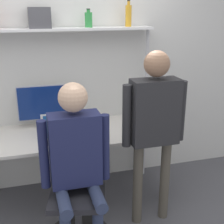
{
  "coord_description": "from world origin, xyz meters",
  "views": [
    {
      "loc": [
        -0.42,
        -2.52,
        1.97
      ],
      "look_at": [
        0.28,
        -0.08,
        1.1
      ],
      "focal_mm": 50.0,
      "sensor_mm": 36.0,
      "label": 1
    }
  ],
  "objects_px": {
    "office_chair": "(79,210)",
    "person_standing": "(154,118)",
    "laptop": "(61,133)",
    "bottle_amber": "(128,15)",
    "bottle_green": "(89,19)",
    "cell_phone": "(92,139)",
    "monitor": "(45,105)",
    "person_seated": "(76,154)",
    "storage_box": "(39,18)"
  },
  "relations": [
    {
      "from": "office_chair",
      "to": "person_standing",
      "type": "xyz_separation_m",
      "value": [
        0.71,
        0.07,
        0.75
      ]
    },
    {
      "from": "laptop",
      "to": "bottle_amber",
      "type": "bearing_deg",
      "value": 27.08
    },
    {
      "from": "laptop",
      "to": "bottle_green",
      "type": "height_order",
      "value": "bottle_green"
    },
    {
      "from": "cell_phone",
      "to": "monitor",
      "type": "bearing_deg",
      "value": 129.82
    },
    {
      "from": "person_seated",
      "to": "person_standing",
      "type": "distance_m",
      "value": 0.75
    },
    {
      "from": "cell_phone",
      "to": "storage_box",
      "type": "distance_m",
      "value": 1.26
    },
    {
      "from": "bottle_green",
      "to": "person_seated",
      "type": "bearing_deg",
      "value": -109.0
    },
    {
      "from": "person_standing",
      "to": "bottle_green",
      "type": "bearing_deg",
      "value": 115.46
    },
    {
      "from": "laptop",
      "to": "storage_box",
      "type": "distance_m",
      "value": 1.12
    },
    {
      "from": "laptop",
      "to": "office_chair",
      "type": "distance_m",
      "value": 0.73
    },
    {
      "from": "person_seated",
      "to": "bottle_green",
      "type": "bearing_deg",
      "value": 71.0
    },
    {
      "from": "bottle_amber",
      "to": "person_standing",
      "type": "bearing_deg",
      "value": -91.84
    },
    {
      "from": "cell_phone",
      "to": "bottle_amber",
      "type": "height_order",
      "value": "bottle_amber"
    },
    {
      "from": "cell_phone",
      "to": "person_seated",
      "type": "height_order",
      "value": "person_seated"
    },
    {
      "from": "laptop",
      "to": "person_standing",
      "type": "xyz_separation_m",
      "value": [
        0.77,
        -0.42,
        0.22
      ]
    },
    {
      "from": "office_chair",
      "to": "person_seated",
      "type": "xyz_separation_m",
      "value": [
        -0.01,
        -0.04,
        0.56
      ]
    },
    {
      "from": "office_chair",
      "to": "bottle_green",
      "type": "height_order",
      "value": "bottle_green"
    },
    {
      "from": "person_seated",
      "to": "monitor",
      "type": "bearing_deg",
      "value": 99.89
    },
    {
      "from": "person_seated",
      "to": "bottle_amber",
      "type": "relative_size",
      "value": 5.37
    },
    {
      "from": "cell_phone",
      "to": "bottle_green",
      "type": "relative_size",
      "value": 0.83
    },
    {
      "from": "bottle_amber",
      "to": "cell_phone",
      "type": "bearing_deg",
      "value": -136.85
    },
    {
      "from": "laptop",
      "to": "storage_box",
      "type": "xyz_separation_m",
      "value": [
        -0.1,
        0.41,
        1.04
      ]
    },
    {
      "from": "monitor",
      "to": "bottle_amber",
      "type": "bearing_deg",
      "value": 1.47
    },
    {
      "from": "person_standing",
      "to": "bottle_amber",
      "type": "distance_m",
      "value": 1.18
    },
    {
      "from": "person_standing",
      "to": "bottle_amber",
      "type": "relative_size",
      "value": 6.13
    },
    {
      "from": "person_seated",
      "to": "laptop",
      "type": "bearing_deg",
      "value": 95.7
    },
    {
      "from": "person_seated",
      "to": "person_standing",
      "type": "relative_size",
      "value": 0.88
    },
    {
      "from": "storage_box",
      "to": "cell_phone",
      "type": "bearing_deg",
      "value": -51.9
    },
    {
      "from": "bottle_green",
      "to": "storage_box",
      "type": "bearing_deg",
      "value": 180.0
    },
    {
      "from": "monitor",
      "to": "person_seated",
      "type": "bearing_deg",
      "value": -80.11
    },
    {
      "from": "cell_phone",
      "to": "bottle_green",
      "type": "distance_m",
      "value": 1.19
    },
    {
      "from": "laptop",
      "to": "person_seated",
      "type": "height_order",
      "value": "person_seated"
    },
    {
      "from": "office_chair",
      "to": "person_seated",
      "type": "height_order",
      "value": "person_seated"
    },
    {
      "from": "person_standing",
      "to": "laptop",
      "type": "bearing_deg",
      "value": 151.46
    },
    {
      "from": "office_chair",
      "to": "bottle_amber",
      "type": "height_order",
      "value": "bottle_amber"
    },
    {
      "from": "cell_phone",
      "to": "office_chair",
      "type": "relative_size",
      "value": 0.16
    },
    {
      "from": "cell_phone",
      "to": "person_standing",
      "type": "bearing_deg",
      "value": -34.73
    },
    {
      "from": "person_seated",
      "to": "person_standing",
      "type": "height_order",
      "value": "person_standing"
    },
    {
      "from": "office_chair",
      "to": "storage_box",
      "type": "relative_size",
      "value": 4.48
    },
    {
      "from": "monitor",
      "to": "person_seated",
      "type": "distance_m",
      "value": 0.94
    },
    {
      "from": "cell_phone",
      "to": "bottle_green",
      "type": "bearing_deg",
      "value": 78.58
    },
    {
      "from": "monitor",
      "to": "storage_box",
      "type": "height_order",
      "value": "storage_box"
    },
    {
      "from": "monitor",
      "to": "cell_phone",
      "type": "xyz_separation_m",
      "value": [
        0.38,
        -0.46,
        -0.24
      ]
    },
    {
      "from": "office_chair",
      "to": "bottle_amber",
      "type": "relative_size",
      "value": 3.51
    },
    {
      "from": "monitor",
      "to": "cell_phone",
      "type": "distance_m",
      "value": 0.65
    },
    {
      "from": "office_chair",
      "to": "bottle_green",
      "type": "distance_m",
      "value": 1.82
    },
    {
      "from": "cell_phone",
      "to": "storage_box",
      "type": "relative_size",
      "value": 0.72
    },
    {
      "from": "office_chair",
      "to": "bottle_amber",
      "type": "distance_m",
      "value": 1.97
    },
    {
      "from": "office_chair",
      "to": "bottle_green",
      "type": "relative_size",
      "value": 5.16
    },
    {
      "from": "monitor",
      "to": "cell_phone",
      "type": "bearing_deg",
      "value": -50.18
    }
  ]
}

